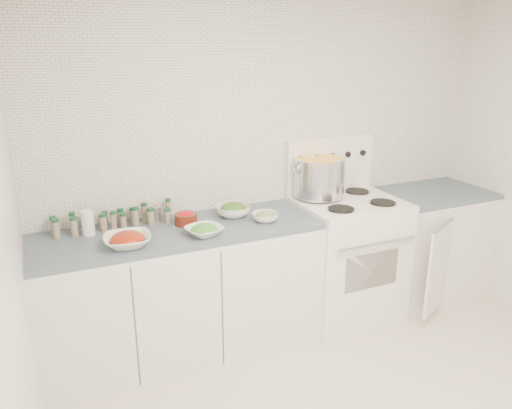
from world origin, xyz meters
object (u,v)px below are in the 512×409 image
stock_pot (319,176)px  bowl_snowpea (204,230)px  bowl_tomato (127,240)px  stove (345,254)px

stock_pot → bowl_snowpea: size_ratio=1.45×
stock_pot → bowl_tomato: stock_pot is taller
stove → stock_pot: stove is taller
stock_pot → bowl_tomato: 1.53m
bowl_tomato → bowl_snowpea: 0.47m
stove → bowl_tomato: bearing=-175.1°
bowl_tomato → bowl_snowpea: bowl_tomato is taller
stock_pot → bowl_tomato: (-1.49, -0.30, -0.16)m
stove → bowl_tomato: size_ratio=4.42×
stove → stock_pot: bearing=137.1°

